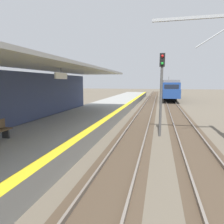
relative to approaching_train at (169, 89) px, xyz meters
name	(u,v)px	position (x,y,z in m)	size (l,w,h in m)	color
station_platform	(77,123)	(-7.80, -29.79, -1.73)	(5.00, 80.00, 0.91)	#999993
station_building_with_canopy	(6,98)	(-9.60, -34.56, 0.48)	(4.85, 24.00, 4.43)	#4C4C4C
track_pair_nearest_platform	(141,121)	(-3.40, -25.79, -2.13)	(2.34, 120.00, 0.16)	#4C3D2D
track_pair_middle	(182,123)	(0.00, -25.79, -2.13)	(2.34, 120.00, 0.16)	#4C3D2D
approaching_train	(169,89)	(0.00, 0.00, 0.00)	(2.93, 19.60, 4.76)	navy
rail_signal_post	(161,86)	(-1.82, -30.39, 1.02)	(0.32, 0.34, 5.20)	#4C4C4C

